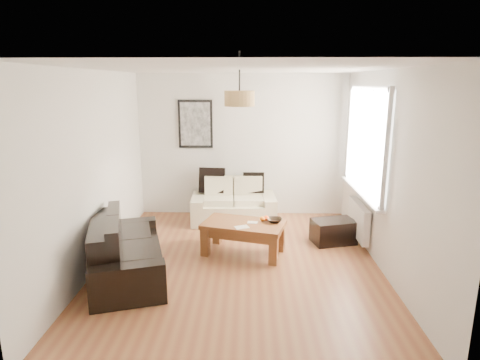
{
  "coord_description": "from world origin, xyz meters",
  "views": [
    {
      "loc": [
        0.14,
        -5.08,
        2.44
      ],
      "look_at": [
        0.0,
        0.6,
        1.05
      ],
      "focal_mm": 30.02,
      "sensor_mm": 36.0,
      "label": 1
    }
  ],
  "objects_px": {
    "loveseat_cream": "(234,201)",
    "ottoman": "(333,231)",
    "coffee_table": "(244,238)",
    "sofa_leather": "(127,248)"
  },
  "relations": [
    {
      "from": "loveseat_cream",
      "to": "ottoman",
      "type": "height_order",
      "value": "loveseat_cream"
    },
    {
      "from": "coffee_table",
      "to": "ottoman",
      "type": "height_order",
      "value": "coffee_table"
    },
    {
      "from": "ottoman",
      "to": "loveseat_cream",
      "type": "bearing_deg",
      "value": 148.95
    },
    {
      "from": "loveseat_cream",
      "to": "coffee_table",
      "type": "xyz_separation_m",
      "value": [
        0.2,
        -1.4,
        -0.13
      ]
    },
    {
      "from": "ottoman",
      "to": "sofa_leather",
      "type": "bearing_deg",
      "value": -158.06
    },
    {
      "from": "loveseat_cream",
      "to": "coffee_table",
      "type": "relative_size",
      "value": 1.29
    },
    {
      "from": "sofa_leather",
      "to": "ottoman",
      "type": "relative_size",
      "value": 2.69
    },
    {
      "from": "loveseat_cream",
      "to": "ottoman",
      "type": "bearing_deg",
      "value": -34.16
    },
    {
      "from": "loveseat_cream",
      "to": "sofa_leather",
      "type": "distance_m",
      "value": 2.48
    },
    {
      "from": "loveseat_cream",
      "to": "sofa_leather",
      "type": "relative_size",
      "value": 0.86
    }
  ]
}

